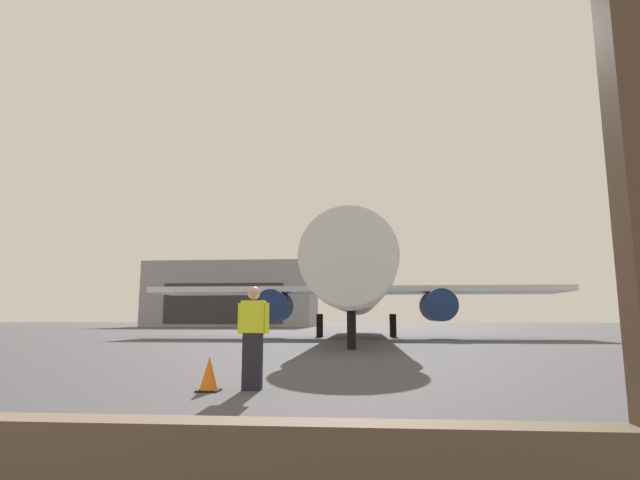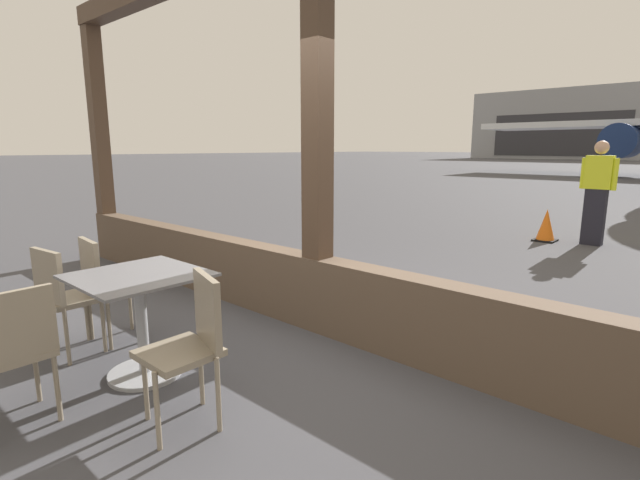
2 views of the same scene
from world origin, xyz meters
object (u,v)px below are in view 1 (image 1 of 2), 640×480
object	(u,v)px
ground_crew_worker	(253,336)
distant_hangar	(235,295)
traffic_cone	(209,375)
airplane	(355,285)

from	to	relation	value
ground_crew_worker	distant_hangar	bearing A→B (deg)	104.71
ground_crew_worker	traffic_cone	distance (m)	0.95
airplane	distant_hangar	distance (m)	49.82
ground_crew_worker	traffic_cone	world-z (taller)	ground_crew_worker
ground_crew_worker	distant_hangar	distance (m)	70.76
ground_crew_worker	distant_hangar	size ratio (longest dim) A/B	0.07
traffic_cone	ground_crew_worker	bearing A→B (deg)	16.47
airplane	ground_crew_worker	bearing A→B (deg)	-93.63
airplane	traffic_cone	world-z (taller)	airplane
airplane	traffic_cone	distance (m)	22.95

